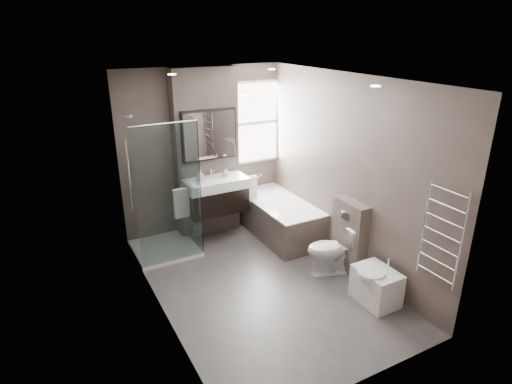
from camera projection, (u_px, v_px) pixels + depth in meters
room at (262, 190)px, 5.12m from camera, size 2.70×3.90×2.70m
vanity_pier at (206, 154)px, 6.58m from camera, size 1.00×0.25×2.60m
vanity at (216, 195)px, 6.49m from camera, size 0.95×0.47×0.66m
mirror_cabinet at (209, 135)px, 6.33m from camera, size 0.86×0.08×0.76m
towel_left at (182, 203)px, 6.24m from camera, size 0.24×0.06×0.44m
towel_right at (250, 190)px, 6.73m from camera, size 0.24×0.06×0.44m
shower_enclosure at (171, 222)px, 6.19m from camera, size 0.90×0.90×2.00m
bathtub at (279, 216)px, 6.79m from camera, size 0.75×1.60×0.57m
window at (255, 123)px, 6.92m from camera, size 0.98×0.06×1.33m
toilet at (333, 249)px, 5.72m from camera, size 0.77×0.59×0.69m
cistern_box at (349, 236)px, 5.74m from camera, size 0.19×0.55×1.00m
bidet at (376, 285)px, 5.13m from camera, size 0.46×0.54×0.56m
towel_radiator at (442, 234)px, 4.42m from camera, size 0.03×0.49×1.10m
soap_bottle_a at (201, 176)px, 6.27m from camera, size 0.08×0.08×0.17m
soap_bottle_b at (226, 172)px, 6.51m from camera, size 0.10×0.10×0.12m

